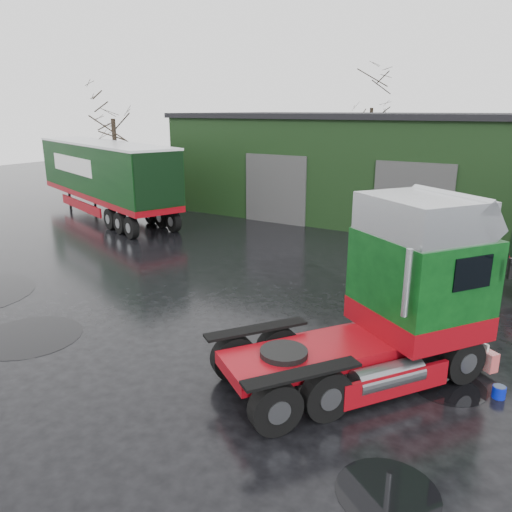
{
  "coord_description": "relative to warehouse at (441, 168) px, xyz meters",
  "views": [
    {
      "loc": [
        8.41,
        -11.55,
        6.53
      ],
      "look_at": [
        -0.2,
        2.39,
        1.7
      ],
      "focal_mm": 35.0,
      "sensor_mm": 36.0,
      "label": 1
    }
  ],
  "objects": [
    {
      "name": "hero_tractor",
      "position": [
        2.5,
        -20.88,
        -0.87
      ],
      "size": [
        6.76,
        7.83,
        4.57
      ],
      "primitive_type": null,
      "rotation": [
        0.0,
        0.0,
        -0.61
      ],
      "color": "#093E11",
      "rests_on": "ground"
    },
    {
      "name": "puddle_3",
      "position": [
        4.57,
        -24.12,
        -3.15
      ],
      "size": [
        1.86,
        1.86,
        0.01
      ],
      "primitive_type": "cylinder",
      "color": "black",
      "rests_on": "ground"
    },
    {
      "name": "ground",
      "position": [
        -2.0,
        -20.0,
        -3.16
      ],
      "size": [
        100.0,
        100.0,
        0.0
      ],
      "primitive_type": "plane",
      "color": "black"
    },
    {
      "name": "trailer_left",
      "position": [
        -18.0,
        -10.0,
        -0.83
      ],
      "size": [
        15.1,
        8.05,
        4.65
      ],
      "primitive_type": null,
      "rotation": [
        0.0,
        0.0,
        1.22
      ],
      "color": "silver",
      "rests_on": "ground"
    },
    {
      "name": "warehouse",
      "position": [
        0.0,
        0.0,
        0.0
      ],
      "size": [
        32.4,
        12.4,
        6.3
      ],
      "color": "black",
      "rests_on": "ground"
    },
    {
      "name": "puddle_1",
      "position": [
        4.75,
        -19.87,
        -3.15
      ],
      "size": [
        1.8,
        1.8,
        0.01
      ],
      "primitive_type": "cylinder",
      "color": "black",
      "rests_on": "ground"
    },
    {
      "name": "puddle_0",
      "position": [
        -6.52,
        -23.53,
        -3.15
      ],
      "size": [
        3.05,
        3.05,
        0.01
      ],
      "primitive_type": "cylinder",
      "color": "black",
      "rests_on": "ground"
    },
    {
      "name": "tree_left",
      "position": [
        -19.0,
        -8.0,
        1.09
      ],
      "size": [
        4.4,
        4.4,
        8.5
      ],
      "primitive_type": null,
      "color": "black",
      "rests_on": "ground"
    },
    {
      "name": "wash_bucket",
      "position": [
        5.84,
        -19.75,
        -3.01
      ],
      "size": [
        0.33,
        0.33,
        0.29
      ],
      "primitive_type": "cylinder",
      "rotation": [
        0.0,
        0.0,
        0.06
      ],
      "color": "#0818B1",
      "rests_on": "ground"
    },
    {
      "name": "tree_back_a",
      "position": [
        -8.0,
        10.0,
        1.59
      ],
      "size": [
        4.4,
        4.4,
        9.5
      ],
      "primitive_type": null,
      "color": "black",
      "rests_on": "ground"
    }
  ]
}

